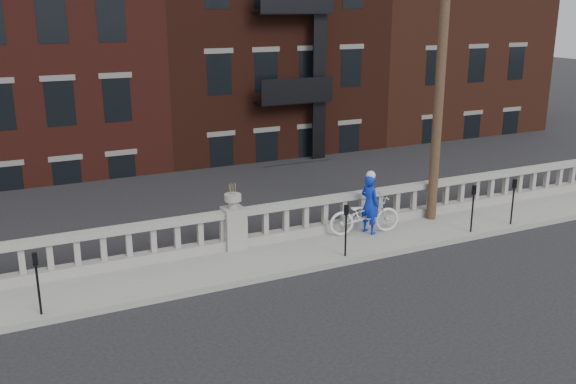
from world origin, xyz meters
TOP-DOWN VIEW (x-y plane):
  - ground at (0.00, 0.00)m, footprint 120.00×120.00m
  - sidewalk at (0.00, 3.00)m, footprint 32.00×2.20m
  - balustrade at (0.00, 3.95)m, footprint 28.00×0.34m
  - planter_pedestal at (0.00, 3.95)m, footprint 0.55×0.55m
  - lower_level at (0.56, 23.04)m, footprint 80.00×44.00m
  - utility_pole at (6.20, 3.60)m, footprint 1.60×0.28m
  - parking_meter_a at (-4.99, 2.15)m, footprint 0.10×0.09m
  - parking_meter_b at (2.34, 2.15)m, footprint 0.10×0.09m
  - parking_meter_c at (6.46, 2.15)m, footprint 0.10×0.09m
  - parking_meter_d at (7.96, 2.15)m, footprint 0.10×0.09m
  - bicycle at (3.69, 3.39)m, footprint 2.14×1.09m
  - cyclist at (3.84, 3.36)m, footprint 0.56×0.70m

SIDE VIEW (x-z plane):
  - ground at x=0.00m, z-range 0.00..0.00m
  - sidewalk at x=0.00m, z-range 0.00..0.15m
  - balustrade at x=0.00m, z-range 0.13..1.16m
  - bicycle at x=3.69m, z-range 0.15..1.23m
  - planter_pedestal at x=0.00m, z-range -0.05..1.71m
  - cyclist at x=3.84m, z-range 0.15..1.83m
  - parking_meter_a at x=-4.99m, z-range 0.32..1.68m
  - parking_meter_b at x=2.34m, z-range 0.32..1.68m
  - parking_meter_c at x=6.46m, z-range 0.32..1.68m
  - parking_meter_d at x=7.96m, z-range 0.32..1.68m
  - lower_level at x=0.56m, z-range -7.77..13.03m
  - utility_pole at x=6.20m, z-range 0.24..10.24m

